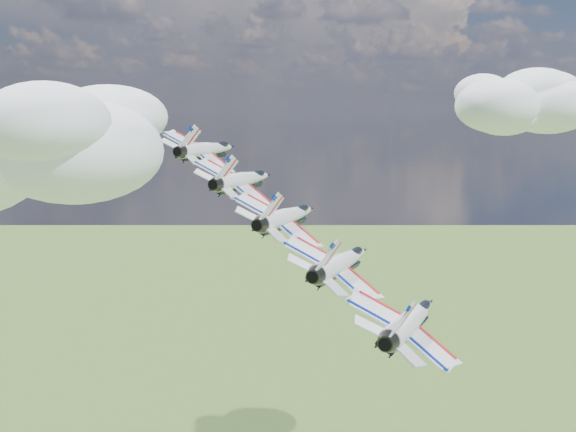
% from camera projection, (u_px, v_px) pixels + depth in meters
% --- Properties ---
extents(cloud_left, '(51.45, 40.43, 20.21)m').
position_uv_depth(cloud_left, '(5.00, 132.00, 131.56)').
color(cloud_left, white).
extents(cloud_far, '(53.75, 42.23, 21.12)m').
position_uv_depth(cloud_far, '(528.00, 101.00, 237.27)').
color(cloud_far, white).
extents(jet_0, '(14.82, 17.86, 9.23)m').
position_uv_depth(jet_0, '(208.00, 149.00, 99.65)').
color(jet_0, silver).
extents(jet_1, '(14.82, 17.86, 9.23)m').
position_uv_depth(jet_1, '(244.00, 179.00, 90.84)').
color(jet_1, silver).
extents(jet_2, '(14.82, 17.86, 9.23)m').
position_uv_depth(jet_2, '(288.00, 216.00, 82.02)').
color(jet_2, white).
extents(jet_3, '(14.82, 17.86, 9.23)m').
position_uv_depth(jet_3, '(342.00, 262.00, 73.20)').
color(jet_3, white).
extents(jet_4, '(14.82, 17.86, 9.23)m').
position_uv_depth(jet_4, '(411.00, 320.00, 64.38)').
color(jet_4, white).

